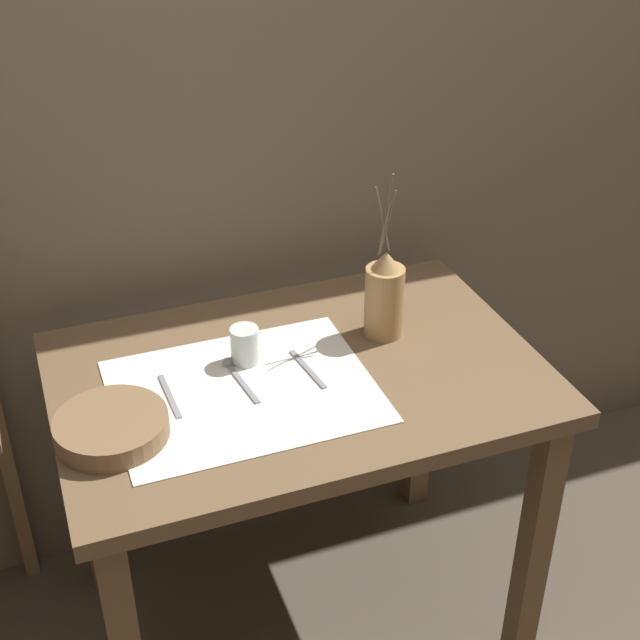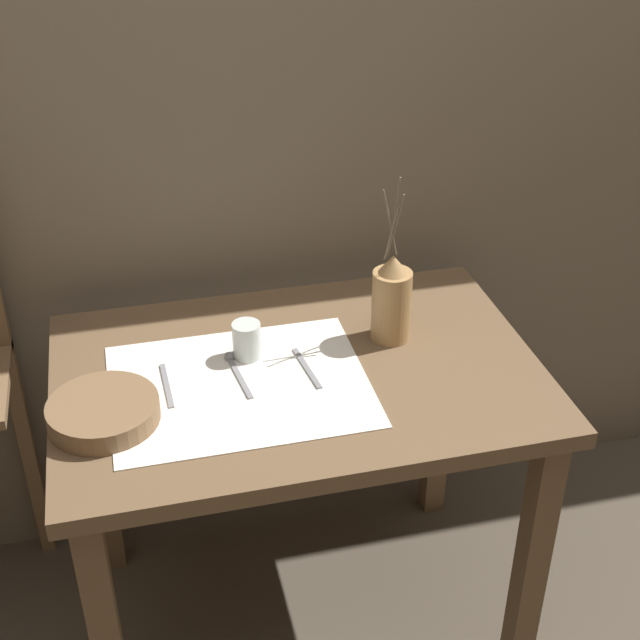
% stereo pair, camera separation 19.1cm
% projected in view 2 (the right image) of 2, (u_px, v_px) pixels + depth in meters
% --- Properties ---
extents(ground_plane, '(12.00, 12.00, 0.00)m').
position_uv_depth(ground_plane, '(301.00, 611.00, 2.38)').
color(ground_plane, brown).
extents(stone_wall_back, '(7.00, 0.06, 2.40)m').
position_uv_depth(stone_wall_back, '(252.00, 120.00, 2.14)').
color(stone_wall_back, '#6B5E4C').
rests_on(stone_wall_back, ground_plane).
extents(wooden_table, '(1.07, 0.72, 0.79)m').
position_uv_depth(wooden_table, '(298.00, 413.00, 2.03)').
color(wooden_table, brown).
rests_on(wooden_table, ground_plane).
extents(linen_cloth, '(0.55, 0.43, 0.00)m').
position_uv_depth(linen_cloth, '(239.00, 385.00, 1.91)').
color(linen_cloth, white).
rests_on(linen_cloth, wooden_table).
extents(pitcher_with_flowers, '(0.09, 0.09, 0.40)m').
position_uv_depth(pitcher_with_flowers, '(391.00, 300.00, 2.03)').
color(pitcher_with_flowers, '#A87F4C').
rests_on(pitcher_with_flowers, wooden_table).
extents(wooden_bowl, '(0.23, 0.23, 0.05)m').
position_uv_depth(wooden_bowl, '(104.00, 412.00, 1.80)').
color(wooden_bowl, brown).
rests_on(wooden_bowl, wooden_table).
extents(glass_tumbler_near, '(0.06, 0.06, 0.09)m').
position_uv_depth(glass_tumbler_near, '(247.00, 340.00, 1.98)').
color(glass_tumbler_near, silver).
rests_on(glass_tumbler_near, wooden_table).
extents(fork_outer, '(0.02, 0.16, 0.00)m').
position_uv_depth(fork_outer, '(167.00, 386.00, 1.91)').
color(fork_outer, gray).
rests_on(fork_outer, wooden_table).
extents(spoon_inner, '(0.04, 0.17, 0.02)m').
position_uv_depth(spoon_inner, '(233.00, 364.00, 1.97)').
color(spoon_inner, gray).
rests_on(spoon_inner, wooden_table).
extents(fork_inner, '(0.03, 0.16, 0.00)m').
position_uv_depth(fork_inner, '(307.00, 368.00, 1.96)').
color(fork_inner, gray).
rests_on(fork_inner, wooden_table).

